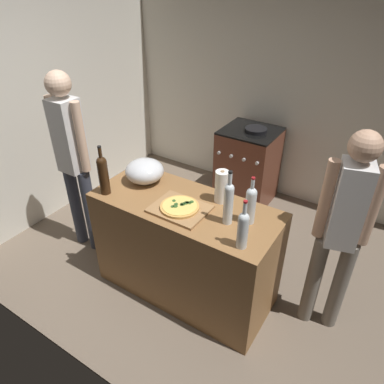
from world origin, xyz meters
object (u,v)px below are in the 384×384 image
(pizza, at_px, (180,206))
(person_in_stripes, at_px, (72,155))
(stove, at_px, (248,166))
(wine_bottle_clear, at_px, (103,173))
(wine_bottle_amber, at_px, (243,228))
(wine_bottle_dark, at_px, (251,204))
(mixing_bowl, at_px, (145,171))
(paper_towel_roll, at_px, (222,187))
(person_in_red, at_px, (342,228))
(wine_bottle_green, at_px, (229,201))

(pizza, xyz_separation_m, person_in_stripes, (-1.18, 0.06, 0.07))
(pizza, xyz_separation_m, stove, (-0.20, 1.66, -0.48))
(pizza, bearing_deg, wine_bottle_clear, -169.00)
(wine_bottle_amber, distance_m, wine_bottle_dark, 0.27)
(wine_bottle_clear, bearing_deg, mixing_bowl, 64.36)
(person_in_stripes, bearing_deg, paper_towel_roll, 8.76)
(mixing_bowl, bearing_deg, person_in_red, 7.37)
(wine_bottle_green, bearing_deg, wine_bottle_amber, -41.86)
(wine_bottle_amber, bearing_deg, mixing_bowl, 163.57)
(pizza, relative_size, paper_towel_roll, 1.11)
(wine_bottle_dark, bearing_deg, paper_towel_roll, 156.48)
(mixing_bowl, height_order, wine_bottle_green, wine_bottle_green)
(wine_bottle_amber, height_order, stove, wine_bottle_amber)
(wine_bottle_clear, height_order, person_in_stripes, person_in_stripes)
(paper_towel_roll, distance_m, person_in_red, 0.86)
(wine_bottle_green, distance_m, person_in_red, 0.77)
(mixing_bowl, bearing_deg, pizza, -21.47)
(mixing_bowl, bearing_deg, wine_bottle_green, -8.84)
(paper_towel_roll, height_order, person_in_stripes, person_in_stripes)
(pizza, height_order, wine_bottle_amber, wine_bottle_amber)
(paper_towel_roll, height_order, wine_bottle_green, wine_bottle_green)
(wine_bottle_amber, bearing_deg, person_in_red, 45.16)
(paper_towel_roll, height_order, stove, paper_towel_roll)
(wine_bottle_clear, relative_size, wine_bottle_dark, 1.13)
(paper_towel_roll, xyz_separation_m, person_in_red, (0.85, 0.11, -0.10))
(mixing_bowl, xyz_separation_m, wine_bottle_dark, (0.95, -0.04, 0.06))
(wine_bottle_amber, bearing_deg, wine_bottle_dark, 104.98)
(person_in_stripes, distance_m, person_in_red, 2.24)
(mixing_bowl, height_order, wine_bottle_dark, wine_bottle_dark)
(wine_bottle_clear, height_order, person_in_red, person_in_red)
(paper_towel_roll, relative_size, stove, 0.28)
(pizza, relative_size, wine_bottle_amber, 0.82)
(pizza, height_order, wine_bottle_clear, wine_bottle_clear)
(pizza, xyz_separation_m, wine_bottle_clear, (-0.62, -0.12, 0.14))
(pizza, relative_size, mixing_bowl, 0.91)
(person_in_red, bearing_deg, person_in_stripes, -171.70)
(wine_bottle_green, distance_m, stove, 1.81)
(pizza, distance_m, person_in_red, 1.11)
(wine_bottle_dark, bearing_deg, stove, 114.29)
(wine_bottle_dark, distance_m, stove, 1.77)
(wine_bottle_dark, bearing_deg, wine_bottle_amber, -75.02)
(pizza, xyz_separation_m, mixing_bowl, (-0.47, 0.18, 0.06))
(paper_towel_roll, xyz_separation_m, wine_bottle_clear, (-0.81, -0.39, 0.05))
(paper_towel_roll, relative_size, person_in_stripes, 0.15)
(wine_bottle_amber, distance_m, person_in_stripes, 1.73)
(wine_bottle_amber, height_order, wine_bottle_dark, wine_bottle_dark)
(mixing_bowl, distance_m, wine_bottle_green, 0.84)
(pizza, distance_m, stove, 1.74)
(paper_towel_roll, height_order, wine_bottle_clear, wine_bottle_clear)
(stove, height_order, person_in_red, person_in_red)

